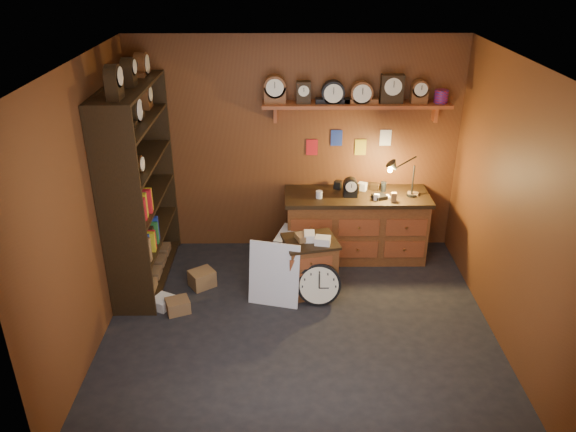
{
  "coord_description": "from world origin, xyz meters",
  "views": [
    {
      "loc": [
        -0.15,
        -4.79,
        3.61
      ],
      "look_at": [
        -0.11,
        0.35,
        1.11
      ],
      "focal_mm": 35.0,
      "sensor_mm": 36.0,
      "label": 1
    }
  ],
  "objects_px": {
    "big_round_clock": "(319,285)",
    "low_cabinet": "(310,263)",
    "shelving_unit": "(136,180)",
    "workbench": "(356,222)"
  },
  "relations": [
    {
      "from": "low_cabinet",
      "to": "shelving_unit",
      "type": "bearing_deg",
      "value": 158.0
    },
    {
      "from": "shelving_unit",
      "to": "low_cabinet",
      "type": "height_order",
      "value": "shelving_unit"
    },
    {
      "from": "low_cabinet",
      "to": "big_round_clock",
      "type": "relative_size",
      "value": 1.53
    },
    {
      "from": "shelving_unit",
      "to": "big_round_clock",
      "type": "relative_size",
      "value": 5.27
    },
    {
      "from": "low_cabinet",
      "to": "big_round_clock",
      "type": "xyz_separation_m",
      "value": [
        0.09,
        -0.25,
        -0.12
      ]
    },
    {
      "from": "workbench",
      "to": "low_cabinet",
      "type": "bearing_deg",
      "value": -126.88
    },
    {
      "from": "big_round_clock",
      "to": "low_cabinet",
      "type": "bearing_deg",
      "value": 109.57
    },
    {
      "from": "workbench",
      "to": "low_cabinet",
      "type": "height_order",
      "value": "workbench"
    },
    {
      "from": "shelving_unit",
      "to": "workbench",
      "type": "height_order",
      "value": "shelving_unit"
    },
    {
      "from": "low_cabinet",
      "to": "big_round_clock",
      "type": "bearing_deg",
      "value": -83.15
    }
  ]
}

